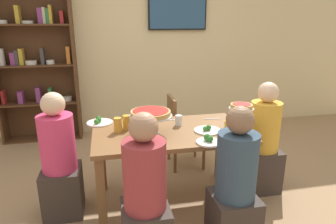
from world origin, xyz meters
TOP-DOWN VIEW (x-y plane):
  - ground_plane at (0.00, 0.00)m, footprint 12.00×12.00m
  - rear_partition at (0.00, 2.20)m, footprint 8.00×0.12m
  - dining_table at (0.00, 0.00)m, footprint 1.41×0.83m
  - bookshelf at (-1.52, 2.02)m, footprint 1.10×0.30m
  - television at (0.57, 2.11)m, footprint 0.90×0.05m
  - diner_near_right at (0.34, -0.70)m, footprint 0.34×0.34m
  - diner_head_east at (0.98, 0.03)m, footprint 0.34×0.34m
  - diner_head_west at (-1.00, 0.01)m, footprint 0.34×0.34m
  - diner_near_left at (-0.33, -0.70)m, footprint 0.34×0.34m
  - chair_far_right at (0.28, 0.72)m, footprint 0.40×0.40m
  - deep_dish_pizza_stand at (-0.19, -0.05)m, footprint 0.38×0.38m
  - personal_pizza_stand at (0.64, -0.10)m, footprint 0.23×0.23m
  - salad_plate_near_diner at (-0.64, 0.34)m, footprint 0.25×0.25m
  - salad_plate_far_diner at (0.33, -0.09)m, footprint 0.25×0.25m
  - salad_plate_spare at (0.25, -0.35)m, footprint 0.21×0.21m
  - beer_glass_amber_tall at (0.45, -0.28)m, footprint 0.08×0.08m
  - beer_glass_amber_short at (-0.47, 0.07)m, footprint 0.07×0.07m
  - beer_glass_amber_spare at (-0.39, 0.12)m, footprint 0.07×0.07m
  - water_glass_clear_near at (-0.15, 0.25)m, footprint 0.07×0.07m
  - water_glass_clear_far at (0.11, 0.12)m, footprint 0.07×0.07m
  - water_glass_clear_spare at (-0.36, 0.23)m, footprint 0.07×0.07m
  - cutlery_fork_near at (0.03, 0.30)m, footprint 0.18×0.03m
  - cutlery_knife_near at (0.50, 0.24)m, footprint 0.18×0.04m

SIDE VIEW (x-z plane):
  - ground_plane at x=0.00m, z-range 0.00..0.00m
  - chair_far_right at x=0.28m, z-range 0.05..0.92m
  - diner_near_right at x=0.34m, z-range -0.08..1.07m
  - diner_head_east at x=0.98m, z-range -0.08..1.07m
  - diner_head_west at x=-1.00m, z-range -0.08..1.07m
  - diner_near_left at x=-0.33m, z-range -0.08..1.07m
  - dining_table at x=0.00m, z-range 0.27..1.01m
  - cutlery_fork_near at x=0.03m, z-range 0.74..0.74m
  - cutlery_knife_near at x=0.50m, z-range 0.74..0.74m
  - salad_plate_far_diner at x=0.33m, z-range 0.72..0.78m
  - salad_plate_near_diner at x=-0.64m, z-range 0.72..0.79m
  - salad_plate_spare at x=0.25m, z-range 0.72..0.80m
  - water_glass_clear_spare at x=-0.36m, z-range 0.74..0.83m
  - water_glass_clear_far at x=0.11m, z-range 0.74..0.84m
  - water_glass_clear_near at x=-0.15m, z-range 0.74..0.85m
  - beer_glass_amber_short at x=-0.47m, z-range 0.74..0.87m
  - beer_glass_amber_spare at x=-0.39m, z-range 0.74..0.88m
  - beer_glass_amber_tall at x=0.45m, z-range 0.74..0.89m
  - deep_dish_pizza_stand at x=-0.19m, z-range 0.81..1.04m
  - personal_pizza_stand at x=0.64m, z-range 0.81..1.05m
  - bookshelf at x=-1.52m, z-range 0.03..2.25m
  - rear_partition at x=0.00m, z-range 0.00..2.80m
  - television at x=0.57m, z-range 1.58..2.12m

